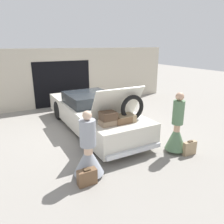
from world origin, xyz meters
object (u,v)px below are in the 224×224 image
car (93,113)px  suitcase_beside_left_person (87,177)px  person_right (177,131)px  suitcase_beside_right_person (190,148)px  person_left (88,154)px

car → suitcase_beside_left_person: bearing=-116.4°
car → person_right: size_ratio=3.08×
suitcase_beside_left_person → suitcase_beside_right_person: size_ratio=1.02×
car → suitcase_beside_right_person: bearing=-63.8°
car → person_left: size_ratio=3.35×
person_left → person_right: bearing=93.8°
suitcase_beside_right_person → person_left: bearing=171.9°
person_left → suitcase_beside_left_person: 0.51m
car → suitcase_beside_right_person: 3.52m
person_right → suitcase_beside_right_person: (0.21, -0.34, -0.43)m
car → person_left: (-1.33, -2.73, -0.04)m
person_left → suitcase_beside_right_person: (2.88, -0.41, -0.37)m
car → suitcase_beside_right_person: size_ratio=12.75×
car → person_right: 3.10m
person_left → suitcase_beside_right_person: bearing=87.3°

